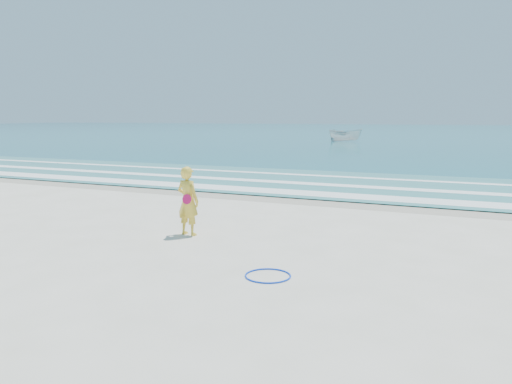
% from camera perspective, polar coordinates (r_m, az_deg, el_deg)
% --- Properties ---
extents(ground, '(400.00, 400.00, 0.00)m').
position_cam_1_polar(ground, '(11.65, -9.71, -7.47)').
color(ground, silver).
rests_on(ground, ground).
extents(wet_sand, '(400.00, 2.40, 0.00)m').
position_cam_1_polar(wet_sand, '(19.58, 5.07, -0.83)').
color(wet_sand, '#B2A893').
rests_on(wet_sand, ground).
extents(ocean, '(400.00, 190.00, 0.04)m').
position_cam_1_polar(ocean, '(114.49, 21.10, 6.44)').
color(ocean, '#19727F').
rests_on(ocean, ground).
extents(shallow, '(400.00, 10.00, 0.01)m').
position_cam_1_polar(shallow, '(24.31, 8.93, 1.04)').
color(shallow, '#59B7AD').
rests_on(shallow, ocean).
extents(foam_near, '(400.00, 1.40, 0.01)m').
position_cam_1_polar(foam_near, '(20.79, 6.24, -0.15)').
color(foam_near, white).
rests_on(foam_near, shallow).
extents(foam_mid, '(400.00, 0.90, 0.01)m').
position_cam_1_polar(foam_mid, '(23.54, 8.42, 0.83)').
color(foam_mid, white).
rests_on(foam_mid, shallow).
extents(foam_far, '(400.00, 0.60, 0.01)m').
position_cam_1_polar(foam_far, '(26.71, 10.35, 1.70)').
color(foam_far, white).
rests_on(foam_far, shallow).
extents(hoop, '(1.16, 1.16, 0.03)m').
position_cam_1_polar(hoop, '(10.22, 1.37, -9.54)').
color(hoop, blue).
rests_on(hoop, ground).
extents(boat, '(4.37, 1.75, 1.67)m').
position_cam_1_polar(boat, '(65.20, 10.16, 6.42)').
color(boat, silver).
rests_on(boat, ocean).
extents(woman, '(0.75, 0.55, 1.88)m').
position_cam_1_polar(woman, '(13.62, -7.79, -1.02)').
color(woman, yellow).
rests_on(woman, ground).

